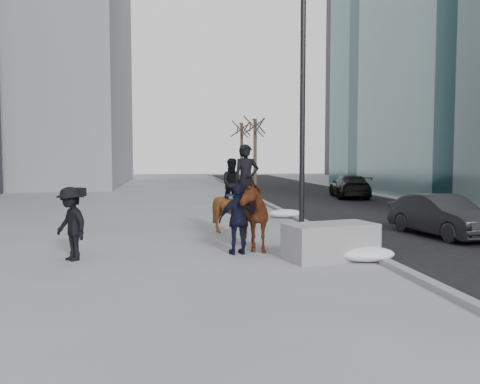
{
  "coord_description": "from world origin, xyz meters",
  "views": [
    {
      "loc": [
        -1.86,
        -12.53,
        2.47
      ],
      "look_at": [
        0.0,
        1.2,
        1.5
      ],
      "focal_mm": 38.0,
      "sensor_mm": 36.0,
      "label": 1
    }
  ],
  "objects": [
    {
      "name": "lamppost",
      "position": [
        2.6,
        4.46,
        4.99
      ],
      "size": [
        0.25,
        0.8,
        9.09
      ],
      "color": "black",
      "rests_on": "ground"
    },
    {
      "name": "tree_near",
      "position": [
        2.4,
        13.17,
        2.44
      ],
      "size": [
        1.2,
        1.2,
        4.88
      ],
      "primitive_type": null,
      "color": "#33241E",
      "rests_on": "ground"
    },
    {
      "name": "ground",
      "position": [
        0.0,
        0.0,
        0.0
      ],
      "size": [
        120.0,
        120.0,
        0.0
      ],
      "primitive_type": "plane",
      "color": "gray",
      "rests_on": "ground"
    },
    {
      "name": "car_far",
      "position": [
        8.7,
        16.6,
        0.68
      ],
      "size": [
        2.67,
        4.97,
        1.37
      ],
      "primitive_type": "imported",
      "rotation": [
        0.0,
        0.0,
        2.98
      ],
      "color": "black",
      "rests_on": "ground"
    },
    {
      "name": "car_near",
      "position": [
        6.4,
        2.02,
        0.65
      ],
      "size": [
        1.93,
        4.1,
        1.3
      ],
      "primitive_type": "imported",
      "rotation": [
        0.0,
        0.0,
        0.15
      ],
      "color": "black",
      "rests_on": "ground"
    },
    {
      "name": "planter",
      "position": [
        1.92,
        -0.83,
        0.43
      ],
      "size": [
        2.36,
        1.58,
        0.86
      ],
      "primitive_type": "cube",
      "rotation": [
        0.0,
        0.0,
        0.25
      ],
      "color": "gray",
      "rests_on": "ground"
    },
    {
      "name": "mounted_right",
      "position": [
        0.09,
        3.35,
        0.97
      ],
      "size": [
        1.3,
        1.46,
        2.41
      ],
      "color": "#533110",
      "rests_on": "ground"
    },
    {
      "name": "curb",
      "position": [
        3.0,
        10.0,
        0.06
      ],
      "size": [
        0.25,
        90.0,
        0.12
      ],
      "primitive_type": "cube",
      "color": "gray",
      "rests_on": "ground"
    },
    {
      "name": "mounted_left",
      "position": [
        0.13,
        0.79,
        1.04
      ],
      "size": [
        1.3,
        2.29,
        2.8
      ],
      "color": "#4C1D0F",
      "rests_on": "ground"
    },
    {
      "name": "camera_crew",
      "position": [
        -4.23,
        -0.16,
        0.89
      ],
      "size": [
        1.22,
        1.29,
        1.75
      ],
      "color": "black",
      "rests_on": "ground"
    },
    {
      "name": "road",
      "position": [
        7.0,
        10.0,
        0.01
      ],
      "size": [
        8.0,
        90.0,
        0.01
      ],
      "primitive_type": "cube",
      "color": "black",
      "rests_on": "ground"
    },
    {
      "name": "snow_piles",
      "position": [
        2.7,
        3.14,
        0.17
      ],
      "size": [
        1.34,
        9.47,
        0.34
      ],
      "color": "white",
      "rests_on": "ground"
    },
    {
      "name": "feeder",
      "position": [
        -0.19,
        0.06,
        0.88
      ],
      "size": [
        1.09,
        0.95,
        1.75
      ],
      "color": "black",
      "rests_on": "ground"
    },
    {
      "name": "tree_far",
      "position": [
        2.4,
        18.18,
        2.51
      ],
      "size": [
        1.2,
        1.2,
        5.02
      ],
      "primitive_type": null,
      "color": "#32231D",
      "rests_on": "ground"
    }
  ]
}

